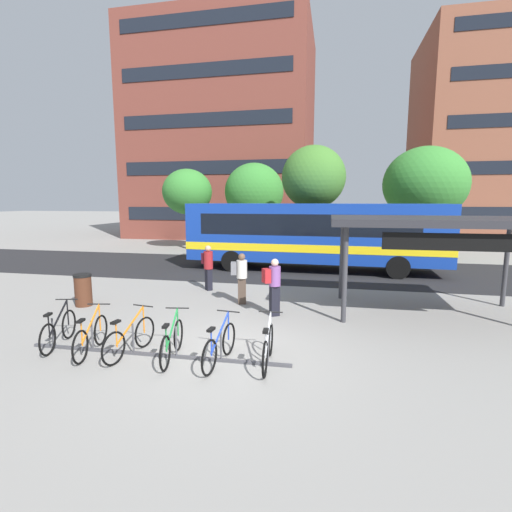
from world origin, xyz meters
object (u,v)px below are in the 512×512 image
Objects in this scene: city_bus at (315,234)px; parked_bicycle_black_0 at (59,330)px; parked_bicycle_orange_1 at (91,337)px; trash_bin at (83,290)px; street_tree_3 at (314,178)px; transit_shelter at (435,224)px; parked_bicycle_green_3 at (172,342)px; street_tree_0 at (425,184)px; parked_bicycle_silver_5 at (268,347)px; commuter_maroon_pack_2 at (208,265)px; parked_bicycle_blue_4 at (220,346)px; street_tree_1 at (187,192)px; street_tree_2 at (254,192)px; commuter_red_pack_0 at (274,283)px; commuter_grey_pack_1 at (241,275)px; parked_bicycle_orange_2 at (130,338)px.

city_bus reaches higher than parked_bicycle_black_0.
trash_bin reaches higher than parked_bicycle_orange_1.
street_tree_3 is (-0.32, 3.62, 2.85)m from city_bus.
parked_bicycle_green_3 is at bearing -144.02° from transit_shelter.
parked_bicycle_green_3 is at bearing -116.53° from street_tree_0.
transit_shelter reaches higher than parked_bicycle_silver_5.
parked_bicycle_blue_4 is at bearing -21.77° from commuter_maroon_pack_2.
parked_bicycle_green_3 is at bearing -69.04° from street_tree_1.
street_tree_3 is at bearing -44.33° from street_tree_2.
city_bus reaches higher than commuter_red_pack_0.
street_tree_1 is (-7.00, 12.84, 2.97)m from commuter_grey_pack_1.
parked_bicycle_black_0 is at bearing -77.64° from street_tree_1.
commuter_grey_pack_1 is 14.92m from street_tree_1.
transit_shelter is at bearing -46.23° from parked_bicycle_silver_5.
street_tree_0 is at bearing -20.86° from parked_bicycle_orange_2.
city_bus reaches higher than parked_bicycle_green_3.
street_tree_3 reaches higher than trash_bin.
city_bus is at bearing 58.94° from commuter_grey_pack_1.
commuter_grey_pack_1 reaches higher than parked_bicycle_orange_1.
parked_bicycle_blue_4 is at bearing 94.73° from parked_bicycle_silver_5.
parked_bicycle_black_0 is 0.98× the size of parked_bicycle_green_3.
parked_bicycle_black_0 is 3.92m from parked_bicycle_blue_4.
parked_bicycle_blue_4 is 6.53m from commuter_maroon_pack_2.
transit_shelter is 3.47× the size of commuter_maroon_pack_2.
parked_bicycle_black_0 is 5.58m from commuter_red_pack_0.
parked_bicycle_orange_1 is 0.98× the size of parked_bicycle_silver_5.
parked_bicycle_black_0 is 1.01m from parked_bicycle_orange_1.
street_tree_1 reaches higher than transit_shelter.
parked_bicycle_orange_2 is at bearing 88.86° from parked_bicycle_silver_5.
city_bus is 10.41m from trash_bin.
commuter_maroon_pack_2 is 0.31× the size of street_tree_1.
street_tree_0 reaches higher than parked_bicycle_blue_4.
parked_bicycle_orange_2 is 0.31× the size of street_tree_1.
parked_bicycle_black_0 is 20.71m from street_tree_0.
street_tree_2 is at bearing -2.18° from parked_bicycle_green_3.
parked_bicycle_blue_4 is 1.03× the size of commuter_grey_pack_1.
parked_bicycle_green_3 is 0.29× the size of transit_shelter.
street_tree_0 is (13.00, 13.79, 3.80)m from trash_bin.
parked_bicycle_orange_1 and parked_bicycle_silver_5 have the same top height.
commuter_maroon_pack_2 is 1.64× the size of trash_bin.
street_tree_3 is at bearing -33.18° from parked_bicycle_black_0.
trash_bin is (-6.12, -0.20, -0.46)m from commuter_red_pack_0.
parked_bicycle_orange_1 is 0.99× the size of parked_bicycle_green_3.
parked_bicycle_silver_5 is 1.02× the size of commuter_maroon_pack_2.
street_tree_1 reaches higher than parked_bicycle_silver_5.
street_tree_0 is (9.48, 17.00, 3.94)m from parked_bicycle_orange_2.
commuter_maroon_pack_2 is (-7.40, 1.52, -1.70)m from transit_shelter.
parked_bicycle_green_3 is at bearing -30.82° from commuter_maroon_pack_2.
parked_bicycle_black_0 and parked_bicycle_orange_1 have the same top height.
parked_bicycle_orange_2 is at bearing -105.71° from city_bus.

